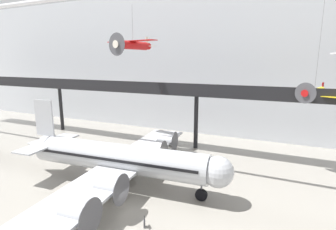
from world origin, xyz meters
TOP-DOWN VIEW (x-y plane):
  - ground_plane at (0.00, 0.00)m, footprint 260.00×260.00m
  - hangar_back_wall at (0.00, 31.85)m, footprint 140.00×3.00m
  - mezzanine_walkway at (0.00, 20.37)m, footprint 110.00×3.20m
  - airliner_silver_main at (-4.04, 4.41)m, footprint 27.24×31.01m
  - suspended_plane_red_highwing at (-8.30, 15.53)m, footprint 9.05×7.48m
  - suspended_plane_yellow_lowwing at (16.73, 20.09)m, footprint 7.19×6.33m
  - info_sign_pedestal at (2.77, -1.28)m, footprint 0.44×0.68m

SIDE VIEW (x-z plane):
  - ground_plane at x=0.00m, z-range 0.00..0.00m
  - info_sign_pedestal at x=2.77m, z-range -0.17..1.08m
  - airliner_silver_main at x=-4.04m, z-range -1.44..8.36m
  - mezzanine_walkway at x=0.00m, z-range 3.87..15.02m
  - suspended_plane_yellow_lowwing at x=16.73m, z-range 3.90..16.93m
  - hangar_back_wall at x=0.00m, z-range 0.00..28.12m
  - suspended_plane_red_highwing at x=-8.30m, z-range 13.24..20.60m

